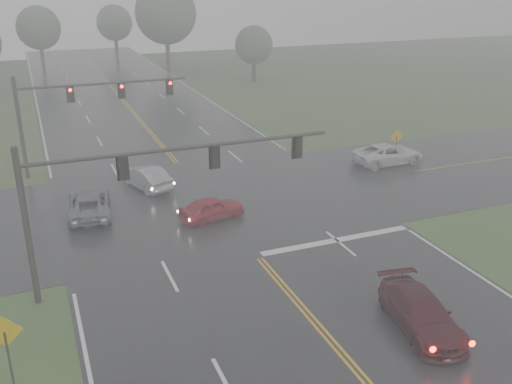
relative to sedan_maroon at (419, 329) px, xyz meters
name	(u,v)px	position (x,y,z in m)	size (l,w,h in m)	color
main_road	(221,214)	(-3.63, 13.72, 0.00)	(18.00, 160.00, 0.02)	black
cross_street	(210,202)	(-3.63, 15.72, 0.00)	(120.00, 14.00, 0.02)	black
stop_bar	(337,241)	(0.87, 8.12, 0.00)	(8.50, 0.50, 0.01)	silver
sedan_maroon	(419,329)	(0.00, 0.00, 0.00)	(1.97, 4.84, 1.41)	#380A0F
sedan_red	(212,219)	(-4.31, 13.20, 0.00)	(1.52, 3.77, 1.29)	maroon
sedan_silver	(147,188)	(-6.72, 19.52, 0.00)	(1.53, 4.38, 1.44)	#929498
car_grey	(91,215)	(-10.66, 16.32, 0.00)	(2.30, 4.98, 1.38)	slate
pickup_white	(387,164)	(10.62, 17.92, 0.00)	(2.41, 5.23, 1.45)	silver
signal_gantry_near	(130,182)	(-9.58, 7.67, 4.87)	(13.57, 0.30, 6.89)	black
signal_gantry_far	(73,104)	(-10.35, 24.43, 4.79)	(11.41, 0.35, 6.85)	black
sign_diamond_west	(6,341)	(-14.81, 2.30, 1.89)	(1.17, 0.13, 2.81)	black
sign_diamond_east	(396,141)	(11.05, 17.68, 1.76)	(1.09, 0.09, 2.62)	black
tree_ne_a	(166,13)	(5.36, 62.92, 7.86)	(8.13, 8.13, 11.95)	#2F241E
tree_n_mid	(39,28)	(-10.53, 71.96, 5.77)	(5.97, 5.97, 8.77)	#2F241E
tree_e_near	(254,45)	(13.78, 52.28, 4.55)	(4.71, 4.71, 6.92)	#2F241E
tree_n_far	(114,23)	(1.13, 80.51, 5.43)	(5.63, 5.63, 8.26)	#2F241E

